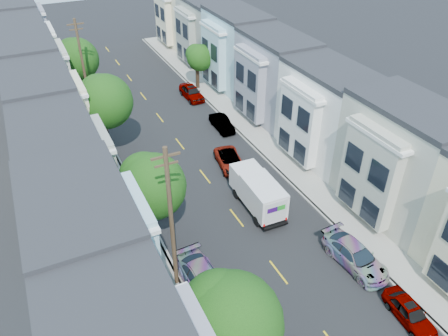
% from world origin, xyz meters
% --- Properties ---
extents(ground, '(160.00, 160.00, 0.00)m').
position_xyz_m(ground, '(0.00, 0.00, 0.00)').
color(ground, black).
rests_on(ground, ground).
extents(road_slab, '(12.00, 70.00, 0.02)m').
position_xyz_m(road_slab, '(0.00, 15.00, 0.01)').
color(road_slab, black).
rests_on(road_slab, ground).
extents(curb_left, '(0.30, 70.00, 0.15)m').
position_xyz_m(curb_left, '(-6.05, 15.00, 0.07)').
color(curb_left, gray).
rests_on(curb_left, ground).
extents(curb_right, '(0.30, 70.00, 0.15)m').
position_xyz_m(curb_right, '(6.05, 15.00, 0.07)').
color(curb_right, gray).
rests_on(curb_right, ground).
extents(sidewalk_left, '(2.60, 70.00, 0.15)m').
position_xyz_m(sidewalk_left, '(-7.35, 15.00, 0.07)').
color(sidewalk_left, gray).
rests_on(sidewalk_left, ground).
extents(sidewalk_right, '(2.60, 70.00, 0.15)m').
position_xyz_m(sidewalk_right, '(7.35, 15.00, 0.07)').
color(sidewalk_right, gray).
rests_on(sidewalk_right, ground).
extents(centerline, '(0.12, 70.00, 0.01)m').
position_xyz_m(centerline, '(0.00, 15.00, 0.00)').
color(centerline, gold).
rests_on(centerline, ground).
extents(townhouse_row_left, '(5.00, 70.00, 8.50)m').
position_xyz_m(townhouse_row_left, '(-11.15, 15.00, 0.00)').
color(townhouse_row_left, white).
rests_on(townhouse_row_left, ground).
extents(townhouse_row_right, '(5.00, 70.00, 8.50)m').
position_xyz_m(townhouse_row_right, '(11.15, 15.00, 0.00)').
color(townhouse_row_right, white).
rests_on(townhouse_row_right, ground).
extents(tree_b, '(4.70, 4.70, 7.48)m').
position_xyz_m(tree_b, '(-6.30, -5.48, 5.11)').
color(tree_b, black).
rests_on(tree_b, ground).
extents(tree_c, '(4.39, 4.39, 7.26)m').
position_xyz_m(tree_c, '(-6.30, 5.85, 5.04)').
color(tree_c, black).
rests_on(tree_c, ground).
extents(tree_d, '(4.70, 4.70, 7.86)m').
position_xyz_m(tree_d, '(-6.30, 18.58, 5.48)').
color(tree_d, black).
rests_on(tree_d, ground).
extents(tree_e, '(4.70, 4.70, 6.90)m').
position_xyz_m(tree_e, '(-6.30, 32.67, 4.53)').
color(tree_e, black).
rests_on(tree_e, ground).
extents(tree_far_r, '(3.10, 3.10, 5.33)m').
position_xyz_m(tree_far_r, '(6.89, 29.24, 3.74)').
color(tree_far_r, black).
rests_on(tree_far_r, ground).
extents(utility_pole_near, '(1.60, 0.26, 10.00)m').
position_xyz_m(utility_pole_near, '(-6.30, 2.00, 5.15)').
color(utility_pole_near, '#42301E').
rests_on(utility_pole_near, ground).
extents(utility_pole_far, '(1.60, 0.26, 10.00)m').
position_xyz_m(utility_pole_far, '(-6.30, 28.00, 5.15)').
color(utility_pole_far, '#42301E').
rests_on(utility_pole_far, ground).
extents(fedex_truck, '(2.20, 5.70, 2.74)m').
position_xyz_m(fedex_truck, '(2.00, 6.46, 1.53)').
color(fedex_truck, silver).
rests_on(fedex_truck, ground).
extents(lead_sedan, '(2.76, 4.71, 1.23)m').
position_xyz_m(lead_sedan, '(2.62, 12.46, 0.62)').
color(lead_sedan, black).
rests_on(lead_sedan, ground).
extents(parked_left_c, '(2.36, 5.12, 1.51)m').
position_xyz_m(parked_left_c, '(-4.90, 0.81, 0.75)').
color(parked_left_c, '#B1B8CB').
rests_on(parked_left_c, ground).
extents(parked_left_d, '(1.51, 3.87, 1.27)m').
position_xyz_m(parked_left_d, '(-4.90, 10.50, 0.64)').
color(parked_left_d, '#57130D').
rests_on(parked_left_d, ground).
extents(parked_right_a, '(1.80, 3.91, 1.23)m').
position_xyz_m(parked_right_a, '(4.90, -6.35, 0.61)').
color(parked_right_a, '#606060').
rests_on(parked_right_a, ground).
extents(parked_right_b, '(2.39, 5.04, 1.47)m').
position_xyz_m(parked_right_b, '(4.90, -1.53, 0.74)').
color(parked_right_b, silver).
rests_on(parked_right_b, ground).
extents(parked_right_c, '(1.46, 3.86, 1.27)m').
position_xyz_m(parked_right_c, '(4.90, 18.91, 0.64)').
color(parked_right_c, black).
rests_on(parked_right_c, ground).
extents(parked_right_d, '(1.83, 4.62, 1.49)m').
position_xyz_m(parked_right_d, '(4.90, 27.01, 0.75)').
color(parked_right_d, black).
rests_on(parked_right_d, ground).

